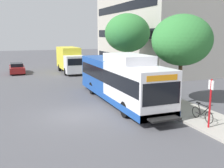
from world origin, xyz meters
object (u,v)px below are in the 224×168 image
at_px(parked_car_far_lane, 17,68).
at_px(bus_stop_sign_pole, 210,100).
at_px(bicycle_parked, 202,113).
at_px(box_truck_background, 70,59).
at_px(transit_bus, 120,79).
at_px(street_tree_near_stop, 182,40).
at_px(street_tree_mid_block, 127,33).

bearing_deg(parked_car_far_lane, bus_stop_sign_pole, -70.73).
relative_size(bicycle_parked, box_truck_background, 0.25).
bearing_deg(transit_bus, street_tree_near_stop, -26.19).
height_order(transit_bus, bicycle_parked, transit_bus).
xyz_separation_m(transit_bus, bicycle_parked, (2.58, -6.00, -1.14)).
bearing_deg(street_tree_mid_block, transit_bus, -118.29).
bearing_deg(box_truck_background, transit_bus, -89.41).
relative_size(bus_stop_sign_pole, bicycle_parked, 1.48).
distance_m(bus_stop_sign_pole, street_tree_near_stop, 6.18).
bearing_deg(parked_car_far_lane, street_tree_mid_block, -45.51).
bearing_deg(bus_stop_sign_pole, street_tree_mid_block, 82.79).
xyz_separation_m(transit_bus, street_tree_near_stop, (3.90, -1.92, 2.87)).
xyz_separation_m(bicycle_parked, box_truck_background, (-2.74, 22.24, 1.18)).
bearing_deg(parked_car_far_lane, transit_bus, -69.72).
relative_size(transit_bus, bicycle_parked, 6.96).
xyz_separation_m(transit_bus, parked_car_far_lane, (-6.68, 18.07, -1.04)).
bearing_deg(bicycle_parked, transit_bus, 113.26).
distance_m(bus_stop_sign_pole, bicycle_parked, 1.59).
bearing_deg(box_truck_background, street_tree_mid_block, -65.49).
height_order(transit_bus, box_truck_background, transit_bus).
xyz_separation_m(street_tree_mid_block, parked_car_far_lane, (-10.60, 10.79, -4.42)).
bearing_deg(parked_car_far_lane, bicycle_parked, -68.96).
height_order(street_tree_near_stop, parked_car_far_lane, street_tree_near_stop).
distance_m(parked_car_far_lane, box_truck_background, 6.85).
bearing_deg(transit_bus, parked_car_far_lane, 110.28).
xyz_separation_m(street_tree_mid_block, box_truck_background, (-4.09, 8.96, -3.34)).
bearing_deg(box_truck_background, bus_stop_sign_pole, -84.43).
xyz_separation_m(bus_stop_sign_pole, parked_car_far_lane, (-8.79, 25.12, -0.99)).
bearing_deg(bicycle_parked, bus_stop_sign_pole, -113.93).
bearing_deg(street_tree_mid_block, bicycle_parked, -95.78).
height_order(transit_bus, parked_car_far_lane, transit_bus).
relative_size(bicycle_parked, street_tree_mid_block, 0.25).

